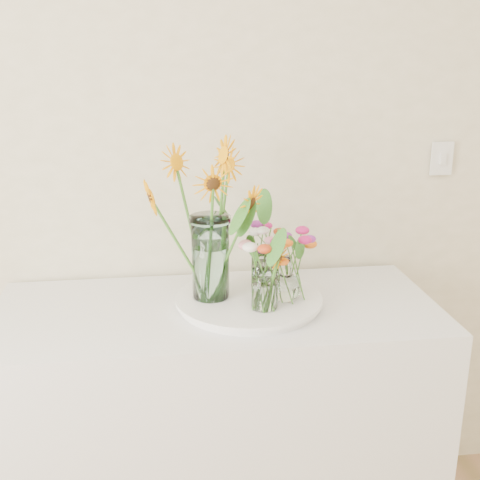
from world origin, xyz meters
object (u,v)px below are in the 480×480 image
at_px(tray, 249,302).
at_px(small_vase_b, 286,279).
at_px(small_vase_a, 265,288).
at_px(small_vase_c, 263,269).
at_px(counter, 218,429).
at_px(mason_jar, 210,258).

height_order(tray, small_vase_b, small_vase_b).
distance_m(tray, small_vase_a, 0.13).
distance_m(small_vase_a, small_vase_c, 0.18).
xyz_separation_m(small_vase_a, small_vase_c, (0.02, 0.18, -0.00)).
xyz_separation_m(counter, small_vase_a, (0.14, -0.09, 0.54)).
bearing_deg(small_vase_b, counter, 171.24).
bearing_deg(small_vase_b, small_vase_c, 114.73).
xyz_separation_m(counter, small_vase_c, (0.16, 0.08, 0.54)).
bearing_deg(small_vase_a, counter, 145.33).
relative_size(small_vase_a, small_vase_c, 1.07).
relative_size(counter, mason_jar, 5.18).
relative_size(counter, small_vase_a, 10.22).
relative_size(tray, small_vase_b, 3.07).
height_order(mason_jar, small_vase_c, mason_jar).
xyz_separation_m(mason_jar, small_vase_a, (0.15, -0.11, -0.07)).
xyz_separation_m(counter, mason_jar, (-0.02, 0.01, 0.61)).
bearing_deg(small_vase_c, counter, -152.39).
bearing_deg(small_vase_b, tray, 165.01).
bearing_deg(tray, mason_jar, 171.92).
bearing_deg(counter, small_vase_a, -34.67).
bearing_deg(counter, small_vase_c, 27.61).
bearing_deg(small_vase_b, mason_jar, 168.51).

